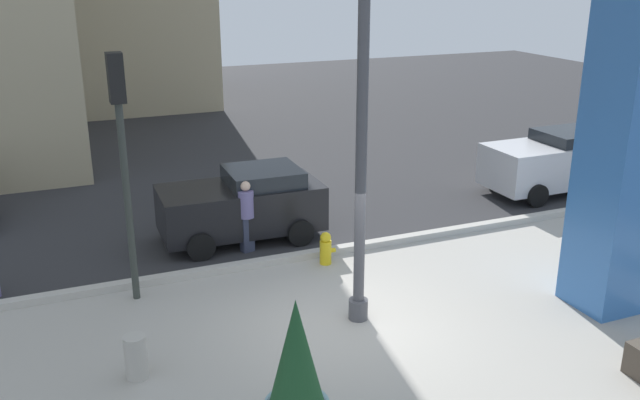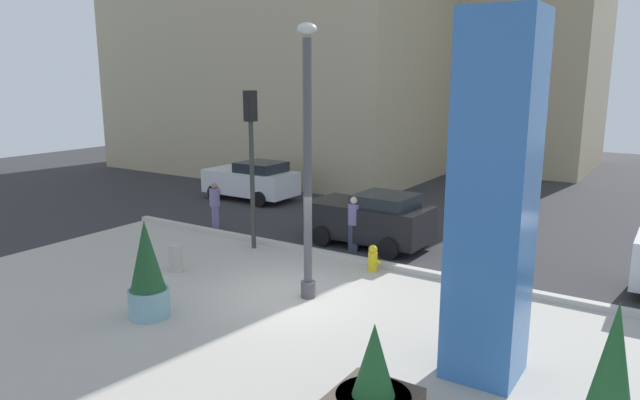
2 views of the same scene
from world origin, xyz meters
name	(u,v)px [view 1 (image 1 of 2)]	position (x,y,z in m)	size (l,w,h in m)	color
ground_plane	(273,248)	(0.00, 4.00, 0.00)	(60.00, 60.00, 0.00)	#2D2D30
plaza_pavement	(396,384)	(0.00, -2.00, 0.00)	(18.00, 10.00, 0.02)	#ADA89E
curb_strip	(286,259)	(0.00, 3.12, 0.08)	(18.00, 0.24, 0.16)	#B7B2A8
lamp_post	(361,159)	(0.36, 0.14, 3.11)	(0.44, 0.44, 6.39)	#4C4C51
art_pillar_blue	(625,147)	(5.03, -1.16, 3.16)	(1.25, 1.25, 6.31)	#3870BC
potted_plant_near_left	(297,380)	(-1.94, -2.73, 1.02)	(0.90, 0.90, 2.22)	#7AA8B7
fire_hydrant	(326,248)	(0.78, 2.67, 0.37)	(0.36, 0.26, 0.75)	gold
concrete_bollard	(136,357)	(-3.74, -0.25, 0.38)	(0.36, 0.36, 0.75)	#B2ADA3
traffic_light_far_side	(122,140)	(-3.34, 2.60, 3.24)	(0.28, 0.42, 4.82)	#333833
car_curb_west	(554,161)	(8.88, 4.89, 0.91)	(3.95, 2.05, 1.77)	silver
car_curb_east	(243,204)	(-0.44, 4.83, 0.87)	(3.85, 2.09, 1.71)	black
pedestrian_on_sidewalk	(246,213)	(-0.60, 4.03, 0.94)	(0.43, 0.43, 1.69)	#33384C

